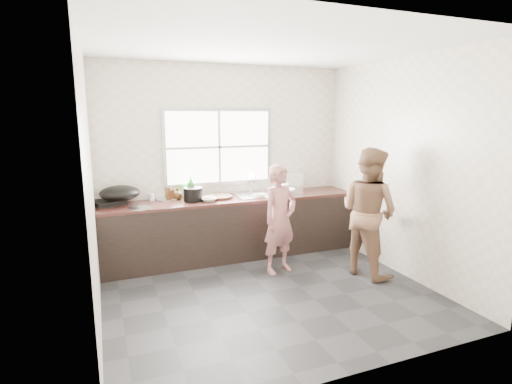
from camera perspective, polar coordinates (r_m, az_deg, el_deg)
name	(u,v)px	position (r m, az deg, el deg)	size (l,w,h in m)	color
floor	(269,293)	(4.73, 1.83, -14.17)	(3.60, 3.20, 0.01)	#272729
ceiling	(270,45)	(4.34, 2.07, 20.25)	(3.60, 3.20, 0.01)	silver
wall_back	(225,160)	(5.82, -4.40, 4.51)	(3.60, 0.01, 2.70)	beige
wall_left	(90,187)	(3.98, -22.63, 0.62)	(0.01, 3.20, 2.70)	silver
wall_right	(402,168)	(5.31, 20.13, 3.23)	(0.01, 3.20, 2.70)	silver
wall_front	(359,208)	(2.96, 14.48, -2.24)	(3.60, 0.01, 2.70)	silver
cabinet	(233,228)	(5.72, -3.31, -5.23)	(3.60, 0.62, 0.82)	black
countertop	(233,199)	(5.61, -3.36, -1.01)	(3.60, 0.64, 0.04)	#341A15
sink	(256,195)	(5.72, -0.04, -0.49)	(0.55, 0.45, 0.02)	silver
faucet	(251,183)	(5.88, -0.76, 1.25)	(0.02, 0.02, 0.30)	silver
window_frame	(219,147)	(5.76, -5.34, 6.42)	(1.60, 0.05, 1.10)	#9EA0A5
window_glazing	(219,147)	(5.74, -5.27, 6.40)	(1.50, 0.01, 1.00)	white
woman	(280,223)	(5.11, 3.41, -4.39)	(0.48, 0.31, 1.31)	#A86665
person_side	(368,212)	(5.20, 15.74, -2.75)	(0.79, 0.61, 1.62)	brown
cutting_board	(220,197)	(5.58, -5.20, -0.70)	(0.36, 0.36, 0.04)	black
cleaver	(208,196)	(5.52, -6.87, -0.59)	(0.22, 0.11, 0.01)	silver
bowl_mince	(209,200)	(5.38, -6.71, -1.10)	(0.20, 0.20, 0.05)	silver
bowl_crabs	(286,192)	(5.83, 4.28, -0.02)	(0.22, 0.22, 0.07)	silver
bowl_held	(259,195)	(5.59, 0.48, -0.47)	(0.22, 0.22, 0.07)	white
black_pot	(193,194)	(5.43, -8.97, -0.33)	(0.26, 0.26, 0.18)	black
plate_food	(172,198)	(5.63, -11.92, -0.89)	(0.22, 0.22, 0.02)	white
bottle_green	(191,187)	(5.52, -9.29, 0.65)	(0.13, 0.13, 0.33)	#318E2E
bottle_brown_tall	(170,193)	(5.55, -12.24, -0.13)	(0.09, 0.09, 0.20)	#422410
bottle_brown_short	(178,194)	(5.56, -11.12, -0.30)	(0.12, 0.12, 0.15)	#3E250F
glass_jar	(152,197)	(5.58, -14.69, -0.71)	(0.07, 0.07, 0.10)	silver
burner	(107,202)	(5.54, -20.52, -1.35)	(0.38, 0.38, 0.06)	black
wok	(120,193)	(5.42, -18.88, -0.14)	(0.50, 0.50, 0.19)	black
dish_rack	(290,181)	(6.17, 4.83, 1.58)	(0.37, 0.26, 0.28)	white
pot_lid_left	(140,208)	(5.18, -16.25, -2.17)	(0.27, 0.27, 0.01)	silver
pot_lid_right	(166,199)	(5.61, -12.67, -0.99)	(0.27, 0.27, 0.01)	silver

